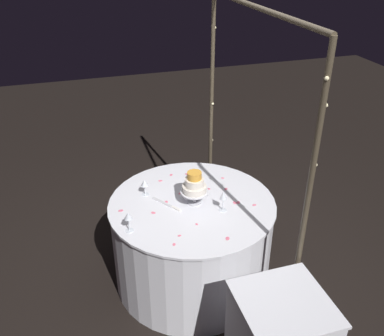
# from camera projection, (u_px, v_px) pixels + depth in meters

# --- Properties ---
(ground_plane) EXTENTS (12.00, 12.00, 0.00)m
(ground_plane) POSITION_uv_depth(u_px,v_px,m) (192.00, 276.00, 3.71)
(ground_plane) COLOR black
(decorative_arch) EXTENTS (1.76, 0.06, 2.22)m
(decorative_arch) POSITION_uv_depth(u_px,v_px,m) (250.00, 121.00, 3.14)
(decorative_arch) COLOR #473D2D
(decorative_arch) RESTS_ON ground
(main_table) EXTENTS (1.32, 1.32, 0.78)m
(main_table) POSITION_uv_depth(u_px,v_px,m) (192.00, 241.00, 3.52)
(main_table) COLOR white
(main_table) RESTS_ON ground
(tiered_cake) EXTENTS (0.22, 0.22, 0.28)m
(tiered_cake) POSITION_uv_depth(u_px,v_px,m) (194.00, 185.00, 3.25)
(tiered_cake) COLOR silver
(tiered_cake) RESTS_ON main_table
(wine_glass_0) EXTENTS (0.06, 0.06, 0.17)m
(wine_glass_0) POSITION_uv_depth(u_px,v_px,m) (223.00, 196.00, 3.18)
(wine_glass_0) COLOR silver
(wine_glass_0) RESTS_ON main_table
(wine_glass_1) EXTENTS (0.06, 0.06, 0.16)m
(wine_glass_1) POSITION_uv_depth(u_px,v_px,m) (128.00, 217.00, 2.96)
(wine_glass_1) COLOR silver
(wine_glass_1) RESTS_ON main_table
(wine_glass_2) EXTENTS (0.06, 0.06, 0.14)m
(wine_glass_2) POSITION_uv_depth(u_px,v_px,m) (145.00, 184.00, 3.38)
(wine_glass_2) COLOR silver
(wine_glass_2) RESTS_ON main_table
(cake_knife) EXTENTS (0.26, 0.18, 0.01)m
(cake_knife) POSITION_uv_depth(u_px,v_px,m) (168.00, 205.00, 3.30)
(cake_knife) COLOR silver
(cake_knife) RESTS_ON main_table
(rose_petal_0) EXTENTS (0.05, 0.05, 0.00)m
(rose_petal_0) POSITION_uv_depth(u_px,v_px,m) (226.00, 189.00, 3.50)
(rose_petal_0) COLOR #EA6B84
(rose_petal_0) RESTS_ON main_table
(rose_petal_1) EXTENTS (0.03, 0.04, 0.00)m
(rose_petal_1) POSITION_uv_depth(u_px,v_px,m) (121.00, 211.00, 3.23)
(rose_petal_1) COLOR #EA6B84
(rose_petal_1) RESTS_ON main_table
(rose_petal_2) EXTENTS (0.03, 0.03, 0.00)m
(rose_petal_2) POSITION_uv_depth(u_px,v_px,m) (180.00, 194.00, 3.44)
(rose_petal_2) COLOR #EA6B84
(rose_petal_2) RESTS_ON main_table
(rose_petal_3) EXTENTS (0.04, 0.04, 0.00)m
(rose_petal_3) POSITION_uv_depth(u_px,v_px,m) (166.00, 202.00, 3.33)
(rose_petal_3) COLOR #EA6B84
(rose_petal_3) RESTS_ON main_table
(rose_petal_4) EXTENTS (0.02, 0.03, 0.00)m
(rose_petal_4) POSITION_uv_depth(u_px,v_px,m) (254.00, 205.00, 3.30)
(rose_petal_4) COLOR #EA6B84
(rose_petal_4) RESTS_ON main_table
(rose_petal_5) EXTENTS (0.04, 0.04, 0.00)m
(rose_petal_5) POSITION_uv_depth(u_px,v_px,m) (171.00, 175.00, 3.70)
(rose_petal_5) COLOR #EA6B84
(rose_petal_5) RESTS_ON main_table
(rose_petal_6) EXTENTS (0.04, 0.04, 0.00)m
(rose_petal_6) POSITION_uv_depth(u_px,v_px,m) (153.00, 213.00, 3.21)
(rose_petal_6) COLOR #EA6B84
(rose_petal_6) RESTS_ON main_table
(rose_petal_7) EXTENTS (0.03, 0.03, 0.00)m
(rose_petal_7) POSITION_uv_depth(u_px,v_px,m) (174.00, 244.00, 2.89)
(rose_petal_7) COLOR #EA6B84
(rose_petal_7) RESTS_ON main_table
(rose_petal_8) EXTENTS (0.04, 0.04, 0.00)m
(rose_petal_8) POSITION_uv_depth(u_px,v_px,m) (160.00, 181.00, 3.62)
(rose_petal_8) COLOR #EA6B84
(rose_petal_8) RESTS_ON main_table
(rose_petal_9) EXTENTS (0.04, 0.03, 0.00)m
(rose_petal_9) POSITION_uv_depth(u_px,v_px,m) (235.00, 203.00, 3.33)
(rose_petal_9) COLOR #EA6B84
(rose_petal_9) RESTS_ON main_table
(rose_petal_10) EXTENTS (0.03, 0.02, 0.00)m
(rose_petal_10) POSITION_uv_depth(u_px,v_px,m) (197.00, 224.00, 3.08)
(rose_petal_10) COLOR #EA6B84
(rose_petal_10) RESTS_ON main_table
(rose_petal_11) EXTENTS (0.03, 0.03, 0.00)m
(rose_petal_11) POSITION_uv_depth(u_px,v_px,m) (198.00, 182.00, 3.59)
(rose_petal_11) COLOR #EA6B84
(rose_petal_11) RESTS_ON main_table
(rose_petal_12) EXTENTS (0.04, 0.04, 0.00)m
(rose_petal_12) POSITION_uv_depth(u_px,v_px,m) (197.00, 188.00, 3.51)
(rose_petal_12) COLOR #EA6B84
(rose_petal_12) RESTS_ON main_table
(rose_petal_13) EXTENTS (0.05, 0.04, 0.00)m
(rose_petal_13) POSITION_uv_depth(u_px,v_px,m) (228.00, 238.00, 2.94)
(rose_petal_13) COLOR #EA6B84
(rose_petal_13) RESTS_ON main_table
(rose_petal_14) EXTENTS (0.03, 0.03, 0.00)m
(rose_petal_14) POSITION_uv_depth(u_px,v_px,m) (202.00, 192.00, 3.46)
(rose_petal_14) COLOR #EA6B84
(rose_petal_14) RESTS_ON main_table
(rose_petal_15) EXTENTS (0.04, 0.03, 0.00)m
(rose_petal_15) POSITION_uv_depth(u_px,v_px,m) (187.00, 174.00, 3.72)
(rose_petal_15) COLOR #EA6B84
(rose_petal_15) RESTS_ON main_table
(rose_petal_16) EXTENTS (0.05, 0.04, 0.00)m
(rose_petal_16) POSITION_uv_depth(u_px,v_px,m) (238.00, 202.00, 3.33)
(rose_petal_16) COLOR #EA6B84
(rose_petal_16) RESTS_ON main_table
(rose_petal_17) EXTENTS (0.04, 0.04, 0.00)m
(rose_petal_17) POSITION_uv_depth(u_px,v_px,m) (223.00, 178.00, 3.66)
(rose_petal_17) COLOR #EA6B84
(rose_petal_17) RESTS_ON main_table
(rose_petal_18) EXTENTS (0.03, 0.04, 0.00)m
(rose_petal_18) POSITION_uv_depth(u_px,v_px,m) (208.00, 189.00, 3.50)
(rose_petal_18) COLOR #EA6B84
(rose_petal_18) RESTS_ON main_table
(rose_petal_19) EXTENTS (0.02, 0.03, 0.00)m
(rose_petal_19) POSITION_uv_depth(u_px,v_px,m) (179.00, 236.00, 2.97)
(rose_petal_19) COLOR #EA6B84
(rose_petal_19) RESTS_ON main_table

